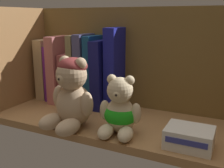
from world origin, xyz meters
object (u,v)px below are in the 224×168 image
object	(u,v)px
book_4	(79,69)
book_8	(116,69)
book_3	(72,77)
teddy_bear_larger	(71,94)
book_1	(56,72)
book_6	(95,71)
book_5	(86,69)
book_2	(63,68)
small_product_box	(189,137)
book_0	(48,69)
book_7	(104,74)
teddy_bear_smaller	(120,111)

from	to	relation	value
book_4	book_8	world-z (taller)	book_8
book_3	teddy_bear_larger	bearing A→B (deg)	-55.91
book_1	book_6	bearing A→B (deg)	0.00
book_5	book_6	bearing A→B (deg)	0.00
book_3	book_8	distance (cm)	16.76
book_5	book_1	bearing A→B (deg)	-180.00
book_1	book_2	distance (cm)	3.60
small_product_box	book_3	bearing A→B (deg)	158.38
book_4	book_5	world-z (taller)	book_5
book_5	book_6	xyz separation A→B (cm)	(3.08, 0.00, -0.20)
book_6	book_0	bearing A→B (deg)	180.00
book_2	book_7	world-z (taller)	book_2
book_2	small_product_box	size ratio (longest dim) A/B	2.14
book_2	book_6	bearing A→B (deg)	0.00
book_0	small_product_box	bearing A→B (deg)	-17.77
teddy_bear_smaller	book_2	bearing A→B (deg)	149.65
teddy_bear_larger	book_8	bearing A→B (deg)	78.39
book_0	book_3	bearing A→B (deg)	0.00
book_0	book_6	xyz separation A→B (cm)	(18.85, -0.00, 0.92)
teddy_bear_larger	book_6	bearing A→B (deg)	100.87
book_0	teddy_bear_larger	xyz separation A→B (cm)	(22.38, -18.38, -1.54)
book_2	small_product_box	xyz separation A→B (cm)	(45.45, -16.64, -8.69)
small_product_box	book_1	bearing A→B (deg)	161.11
book_0	book_1	world-z (taller)	book_0
book_1	book_4	distance (cm)	9.74
book_5	book_3	bearing A→B (deg)	180.00
book_1	book_3	world-z (taller)	book_1
book_6	book_7	xyz separation A→B (cm)	(3.39, 0.00, -0.62)
book_3	book_5	bearing A→B (deg)	-0.00
book_1	small_product_box	distance (cm)	51.86
book_2	small_product_box	bearing A→B (deg)	-20.11
book_2	book_4	xyz separation A→B (cm)	(6.36, 0.00, 0.26)
book_8	book_3	bearing A→B (deg)	180.00
small_product_box	teddy_bear_larger	bearing A→B (deg)	-176.63
book_5	small_product_box	bearing A→B (deg)	-24.71
book_1	book_7	bearing A→B (deg)	0.00
teddy_bear_smaller	book_7	bearing A→B (deg)	127.66
book_5	teddy_bear_smaller	world-z (taller)	book_5
book_8	teddy_bear_smaller	world-z (taller)	book_8
book_4	small_product_box	world-z (taller)	book_4
book_1	book_8	world-z (taller)	book_8
book_4	book_6	xyz separation A→B (cm)	(6.02, 0.00, -0.02)
book_4	book_7	size ratio (longest dim) A/B	1.06
book_0	book_3	world-z (taller)	book_0
book_4	book_6	distance (cm)	6.02
teddy_bear_larger	teddy_bear_smaller	distance (cm)	13.29
book_4	book_8	xyz separation A→B (cm)	(13.32, -0.00, 1.26)
book_6	teddy_bear_larger	xyz separation A→B (cm)	(3.53, -18.38, -2.46)
teddy_bear_larger	small_product_box	bearing A→B (deg)	3.37
book_1	book_5	distance (cm)	12.65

